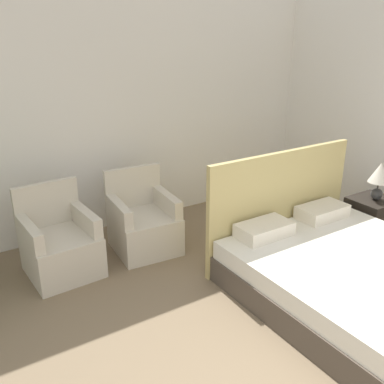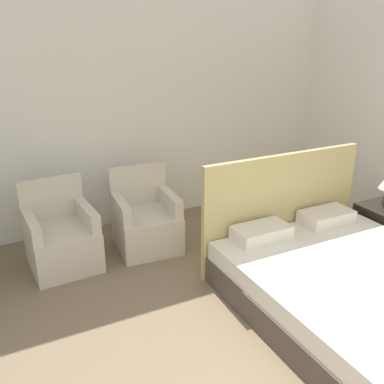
# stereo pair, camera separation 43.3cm
# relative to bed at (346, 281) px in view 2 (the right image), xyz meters

# --- Properties ---
(wall_back) EXTENTS (10.00, 0.06, 2.90)m
(wall_back) POSITION_rel_bed_xyz_m (-1.24, 2.76, 1.19)
(wall_back) COLOR white
(wall_back) RESTS_ON ground_plane
(bed) EXTENTS (1.93, 2.16, 1.22)m
(bed) POSITION_rel_bed_xyz_m (0.00, 0.00, 0.00)
(bed) COLOR #4C4238
(bed) RESTS_ON ground_plane
(armchair_near_window_left) EXTENTS (0.72, 0.75, 0.92)m
(armchair_near_window_left) POSITION_rel_bed_xyz_m (-2.17, 1.92, 0.03)
(armchair_near_window_left) COLOR beige
(armchair_near_window_left) RESTS_ON ground_plane
(armchair_near_window_right) EXTENTS (0.74, 0.76, 0.92)m
(armchair_near_window_right) POSITION_rel_bed_xyz_m (-1.21, 1.92, 0.03)
(armchair_near_window_right) COLOR beige
(armchair_near_window_right) RESTS_ON ground_plane
(nightstand) EXTENTS (0.50, 0.46, 0.51)m
(nightstand) POSITION_rel_bed_xyz_m (1.26, 0.69, -0.00)
(nightstand) COLOR black
(nightstand) RESTS_ON ground_plane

